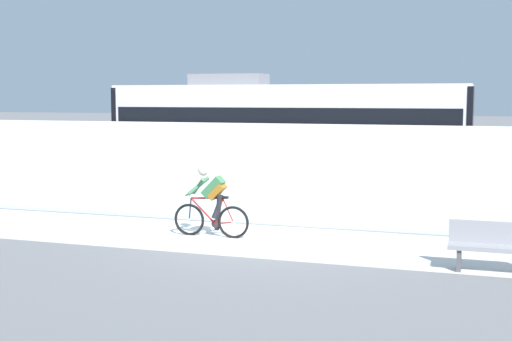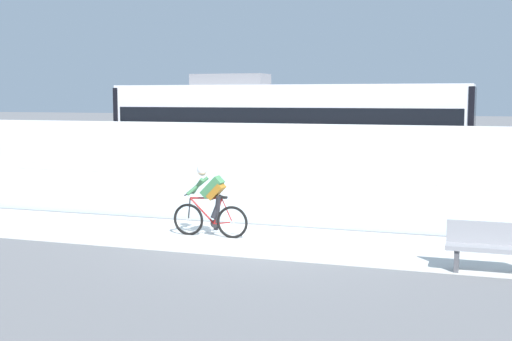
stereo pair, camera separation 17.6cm
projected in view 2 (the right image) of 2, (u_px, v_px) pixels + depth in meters
ground_plane at (256, 240)px, 14.83m from camera, size 200.00×200.00×0.00m
bike_path_deck at (256, 240)px, 14.83m from camera, size 32.00×3.20×0.01m
glass_parapet at (281, 202)px, 16.51m from camera, size 32.00×0.05×1.12m
concrete_barrier_wall at (301, 169)px, 18.14m from camera, size 32.00×0.36×2.38m
tram_rail_near at (322, 200)px, 20.60m from camera, size 32.00×0.08×0.01m
tram_rail_far at (333, 193)px, 21.95m from camera, size 32.00×0.08×0.01m
tram at (289, 135)px, 21.48m from camera, size 11.06×2.54×3.81m
cyclist_on_bike at (210, 202)px, 15.09m from camera, size 1.77×0.58×1.61m
bench at (493, 246)px, 12.02m from camera, size 1.60×0.45×0.89m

